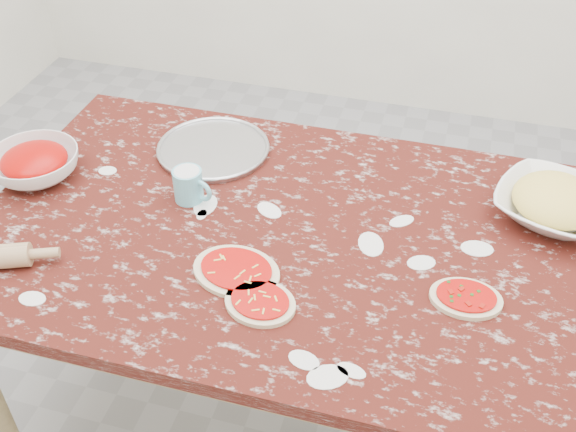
# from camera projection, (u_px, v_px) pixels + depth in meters

# --- Properties ---
(ground) EXTENTS (4.00, 4.00, 0.00)m
(ground) POSITION_uv_depth(u_px,v_px,m) (288.00, 406.00, 2.22)
(ground) COLOR gray
(worktable) EXTENTS (1.60, 1.00, 0.75)m
(worktable) POSITION_uv_depth(u_px,v_px,m) (288.00, 255.00, 1.79)
(worktable) COLOR #3F120D
(worktable) RESTS_ON ground
(pizza_tray) EXTENTS (0.35, 0.35, 0.01)m
(pizza_tray) POSITION_uv_depth(u_px,v_px,m) (213.00, 149.00, 2.01)
(pizza_tray) COLOR #B2B2B7
(pizza_tray) RESTS_ON worktable
(sauce_bowl) EXTENTS (0.31, 0.31, 0.08)m
(sauce_bowl) POSITION_uv_depth(u_px,v_px,m) (35.00, 165.00, 1.90)
(sauce_bowl) COLOR white
(sauce_bowl) RESTS_ON worktable
(cheese_bowl) EXTENTS (0.37, 0.37, 0.07)m
(cheese_bowl) POSITION_uv_depth(u_px,v_px,m) (554.00, 206.00, 1.76)
(cheese_bowl) COLOR white
(cheese_bowl) RESTS_ON worktable
(flour_mug) EXTENTS (0.12, 0.08, 0.09)m
(flour_mug) POSITION_uv_depth(u_px,v_px,m) (189.00, 185.00, 1.81)
(flour_mug) COLOR #6CC3D6
(flour_mug) RESTS_ON worktable
(pizza_left) EXTENTS (0.24, 0.20, 0.02)m
(pizza_left) POSITION_uv_depth(u_px,v_px,m) (236.00, 271.00, 1.62)
(pizza_left) COLOR beige
(pizza_left) RESTS_ON worktable
(pizza_mid) EXTENTS (0.19, 0.16, 0.02)m
(pizza_mid) POSITION_uv_depth(u_px,v_px,m) (260.00, 303.00, 1.54)
(pizza_mid) COLOR beige
(pizza_mid) RESTS_ON worktable
(pizza_right) EXTENTS (0.17, 0.13, 0.02)m
(pizza_right) POSITION_uv_depth(u_px,v_px,m) (466.00, 298.00, 1.55)
(pizza_right) COLOR beige
(pizza_right) RESTS_ON worktable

